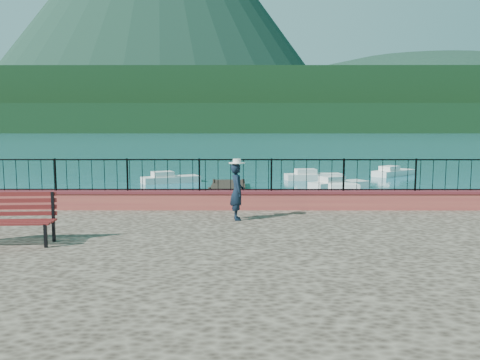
{
  "coord_description": "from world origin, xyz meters",
  "views": [
    {
      "loc": [
        -1.22,
        -10.48,
        3.71
      ],
      "look_at": [
        -1.25,
        2.0,
        2.3
      ],
      "focal_mm": 35.0,
      "sensor_mm": 36.0,
      "label": 1
    }
  ],
  "objects_px": {
    "boat_0": "(195,199)",
    "boat_3": "(171,177)",
    "boat_5": "(394,170)",
    "boat_2": "(339,182)",
    "boat_1": "(356,191)",
    "person": "(237,192)",
    "boat_4": "(314,174)",
    "park_bench": "(6,230)"
  },
  "relations": [
    {
      "from": "person",
      "to": "boat_3",
      "type": "distance_m",
      "value": 19.31
    },
    {
      "from": "person",
      "to": "boat_1",
      "type": "xyz_separation_m",
      "value": [
        6.1,
        11.6,
        -1.57
      ]
    },
    {
      "from": "boat_1",
      "to": "boat_2",
      "type": "relative_size",
      "value": 1.12
    },
    {
      "from": "boat_4",
      "to": "person",
      "type": "bearing_deg",
      "value": -112.25
    },
    {
      "from": "park_bench",
      "to": "boat_5",
      "type": "distance_m",
      "value": 31.03
    },
    {
      "from": "boat_0",
      "to": "boat_3",
      "type": "xyz_separation_m",
      "value": [
        -2.59,
        9.74,
        0.0
      ]
    },
    {
      "from": "park_bench",
      "to": "person",
      "type": "relative_size",
      "value": 1.32
    },
    {
      "from": "person",
      "to": "boat_2",
      "type": "bearing_deg",
      "value": -29.94
    },
    {
      "from": "boat_2",
      "to": "boat_5",
      "type": "height_order",
      "value": "same"
    },
    {
      "from": "boat_5",
      "to": "boat_2",
      "type": "bearing_deg",
      "value": -167.43
    },
    {
      "from": "person",
      "to": "boat_1",
      "type": "bearing_deg",
      "value": -36.5
    },
    {
      "from": "boat_2",
      "to": "boat_5",
      "type": "xyz_separation_m",
      "value": [
        5.77,
        7.6,
        0.0
      ]
    },
    {
      "from": "park_bench",
      "to": "boat_1",
      "type": "xyz_separation_m",
      "value": [
        11.02,
        14.36,
        -1.13
      ]
    },
    {
      "from": "boat_0",
      "to": "boat_3",
      "type": "height_order",
      "value": "same"
    },
    {
      "from": "boat_3",
      "to": "boat_0",
      "type": "bearing_deg",
      "value": -101.43
    },
    {
      "from": "boat_1",
      "to": "boat_5",
      "type": "height_order",
      "value": "same"
    },
    {
      "from": "boat_5",
      "to": "boat_3",
      "type": "bearing_deg",
      "value": 155.46
    },
    {
      "from": "person",
      "to": "boat_5",
      "type": "height_order",
      "value": "person"
    },
    {
      "from": "boat_2",
      "to": "boat_3",
      "type": "relative_size",
      "value": 0.97
    },
    {
      "from": "boat_0",
      "to": "boat_5",
      "type": "relative_size",
      "value": 0.9
    },
    {
      "from": "boat_1",
      "to": "boat_3",
      "type": "distance_m",
      "value": 12.86
    },
    {
      "from": "boat_3",
      "to": "boat_4",
      "type": "relative_size",
      "value": 0.95
    },
    {
      "from": "boat_5",
      "to": "person",
      "type": "bearing_deg",
      "value": -157.17
    },
    {
      "from": "park_bench",
      "to": "person",
      "type": "xyz_separation_m",
      "value": [
        4.92,
        2.76,
        0.44
      ]
    },
    {
      "from": "park_bench",
      "to": "person",
      "type": "bearing_deg",
      "value": 25.76
    },
    {
      "from": "boat_1",
      "to": "boat_0",
      "type": "bearing_deg",
      "value": -161.39
    },
    {
      "from": "boat_4",
      "to": "boat_1",
      "type": "bearing_deg",
      "value": -92.42
    },
    {
      "from": "person",
      "to": "boat_4",
      "type": "xyz_separation_m",
      "value": [
        5.27,
        20.45,
        -1.57
      ]
    },
    {
      "from": "boat_3",
      "to": "boat_5",
      "type": "distance_m",
      "value": 17.12
    },
    {
      "from": "boat_2",
      "to": "boat_3",
      "type": "distance_m",
      "value": 11.12
    },
    {
      "from": "boat_1",
      "to": "boat_2",
      "type": "xyz_separation_m",
      "value": [
        -0.01,
        4.11,
        0.0
      ]
    },
    {
      "from": "boat_1",
      "to": "boat_4",
      "type": "xyz_separation_m",
      "value": [
        -0.83,
        8.85,
        0.0
      ]
    },
    {
      "from": "boat_0",
      "to": "boat_3",
      "type": "relative_size",
      "value": 0.94
    },
    {
      "from": "boat_2",
      "to": "boat_3",
      "type": "bearing_deg",
      "value": 137.95
    },
    {
      "from": "park_bench",
      "to": "person",
      "type": "height_order",
      "value": "person"
    },
    {
      "from": "boat_4",
      "to": "boat_2",
      "type": "bearing_deg",
      "value": -87.96
    },
    {
      "from": "park_bench",
      "to": "boat_2",
      "type": "distance_m",
      "value": 21.53
    },
    {
      "from": "person",
      "to": "boat_2",
      "type": "xyz_separation_m",
      "value": [
        6.09,
        15.71,
        -1.57
      ]
    },
    {
      "from": "park_bench",
      "to": "boat_3",
      "type": "distance_m",
      "value": 21.48
    },
    {
      "from": "boat_0",
      "to": "boat_4",
      "type": "relative_size",
      "value": 0.89
    },
    {
      "from": "park_bench",
      "to": "boat_4",
      "type": "bearing_deg",
      "value": 62.72
    },
    {
      "from": "boat_1",
      "to": "park_bench",
      "type": "bearing_deg",
      "value": -126.94
    }
  ]
}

